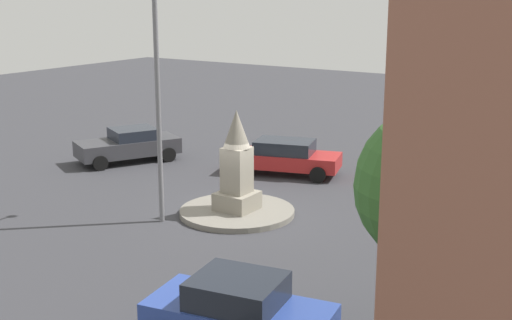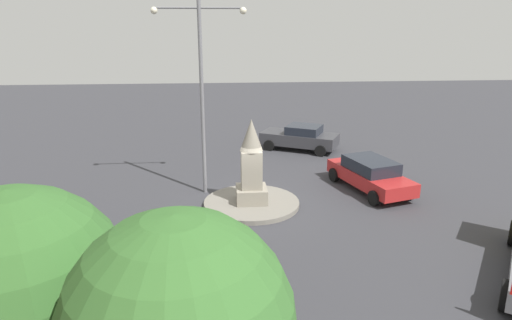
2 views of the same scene
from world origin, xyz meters
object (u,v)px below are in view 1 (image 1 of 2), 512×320
(monument, at_px, (237,166))
(car_dark_grey_parked_left, at_px, (129,145))
(car_blue_near_island, at_px, (239,311))
(car_red_parked_right, at_px, (285,156))
(tree_mid_cluster, at_px, (436,189))
(truck_yellow_approaching, at_px, (481,159))
(streetlamp, at_px, (157,71))

(monument, distance_m, car_dark_grey_parked_left, 8.95)
(car_dark_grey_parked_left, relative_size, car_blue_near_island, 1.13)
(car_dark_grey_parked_left, bearing_deg, car_blue_near_island, 51.19)
(car_red_parked_right, relative_size, tree_mid_cluster, 0.86)
(truck_yellow_approaching, distance_m, tree_mid_cluster, 16.08)
(car_dark_grey_parked_left, distance_m, car_blue_near_island, 16.98)
(car_blue_near_island, distance_m, truck_yellow_approaching, 15.65)
(car_blue_near_island, bearing_deg, car_red_parked_right, -153.08)
(car_dark_grey_parked_left, xyz_separation_m, truck_yellow_approaching, (-4.99, 13.96, 0.21))
(car_red_parked_right, bearing_deg, streetlamp, -2.60)
(monument, xyz_separation_m, streetlamp, (1.93, -1.66, 3.23))
(truck_yellow_approaching, bearing_deg, car_blue_near_island, -2.67)
(streetlamp, height_order, truck_yellow_approaching, streetlamp)
(monument, bearing_deg, car_dark_grey_parked_left, -112.89)
(truck_yellow_approaching, height_order, tree_mid_cluster, tree_mid_cluster)
(streetlamp, height_order, car_dark_grey_parked_left, streetlamp)
(car_dark_grey_parked_left, height_order, car_red_parked_right, car_dark_grey_parked_left)
(car_red_parked_right, height_order, truck_yellow_approaching, truck_yellow_approaching)
(monument, relative_size, car_blue_near_island, 0.81)
(car_dark_grey_parked_left, relative_size, tree_mid_cluster, 0.86)
(streetlamp, bearing_deg, car_dark_grey_parked_left, -129.50)
(car_dark_grey_parked_left, bearing_deg, tree_mid_cluster, 58.79)
(streetlamp, xyz_separation_m, car_dark_grey_parked_left, (-5.39, -6.54, -4.18))
(monument, xyz_separation_m, truck_yellow_approaching, (-8.45, 5.76, -0.74))
(car_red_parked_right, bearing_deg, car_dark_grey_parked_left, -74.58)
(car_blue_near_island, bearing_deg, truck_yellow_approaching, 177.33)
(car_blue_near_island, bearing_deg, streetlamp, -128.13)
(car_blue_near_island, height_order, tree_mid_cluster, tree_mid_cluster)
(streetlamp, distance_m, car_dark_grey_parked_left, 9.44)
(car_blue_near_island, bearing_deg, monument, -144.99)
(car_dark_grey_parked_left, height_order, car_blue_near_island, car_blue_near_island)
(monument, distance_m, tree_mid_cluster, 11.66)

